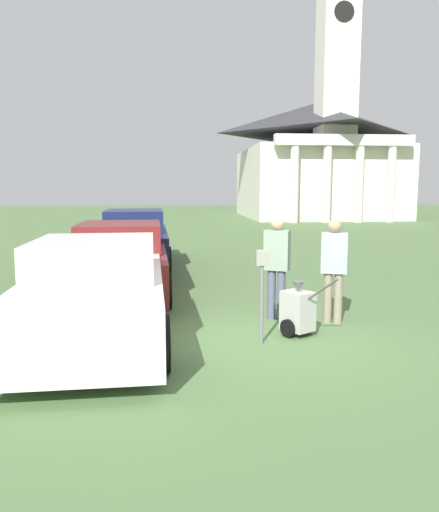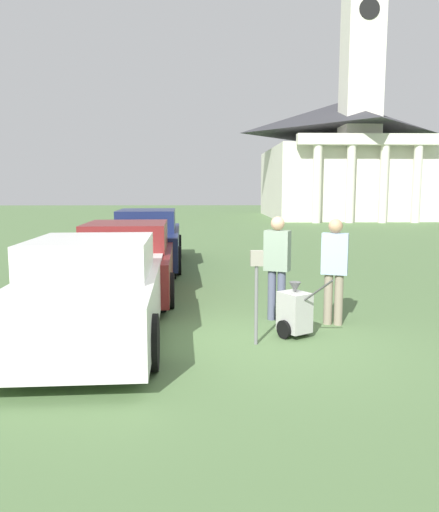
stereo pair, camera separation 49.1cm
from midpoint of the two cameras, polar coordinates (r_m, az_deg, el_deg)
The scene contains 9 objects.
ground_plane at distance 7.54m, azimuth 3.16°, elevation -9.58°, with size 120.00×120.00×0.00m, color #517042.
parked_car_white at distance 7.67m, azimuth -15.59°, elevation -4.05°, with size 2.20×4.92×1.52m.
parked_car_maroon at distance 10.88m, azimuth -12.44°, elevation -0.58°, with size 2.19×5.04×1.53m.
parked_car_navy at distance 14.59m, azimuth -10.56°, elevation 1.77°, with size 2.11×5.37×1.64m.
parking_meter at distance 7.15m, azimuth 2.92°, elevation -2.65°, with size 0.18×0.09×1.37m.
person_worker at distance 8.50m, azimuth 4.94°, elevation -0.58°, with size 0.47×0.38×1.78m.
person_supervisor at distance 8.42m, azimuth 11.33°, elevation -0.90°, with size 0.47×0.34×1.75m.
equipment_cart at distance 7.72m, azimuth 7.14°, elevation -6.22°, with size 0.69×0.94×1.00m.
church at distance 40.23m, azimuth 10.75°, elevation 11.82°, with size 11.10×13.55×23.49m.
Camera 1 is at (-1.28, -7.11, 2.24)m, focal length 35.00 mm.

